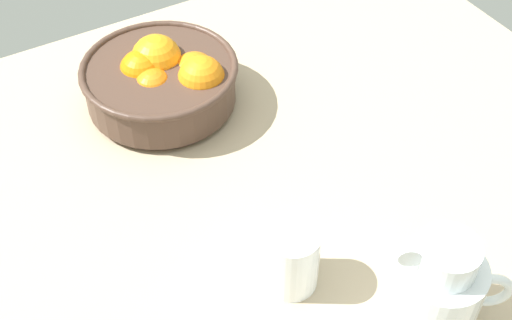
% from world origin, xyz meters
% --- Properties ---
extents(ground_plane, '(1.28, 1.10, 0.03)m').
position_xyz_m(ground_plane, '(0.00, 0.00, -0.01)').
color(ground_plane, tan).
extents(fruit_bowl, '(0.26, 0.26, 0.12)m').
position_xyz_m(fruit_bowl, '(-0.03, 0.28, 0.05)').
color(fruit_bowl, '#473328').
rests_on(fruit_bowl, ground_plane).
extents(juice_pitcher, '(0.14, 0.11, 0.16)m').
position_xyz_m(juice_pitcher, '(0.09, -0.28, 0.06)').
color(juice_pitcher, white).
rests_on(juice_pitcher, ground_plane).
extents(juice_glass, '(0.07, 0.07, 0.10)m').
position_xyz_m(juice_glass, '(-0.04, -0.14, 0.04)').
color(juice_glass, white).
rests_on(juice_glass, ground_plane).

